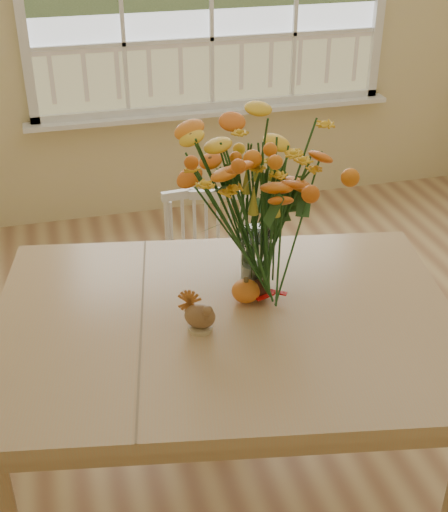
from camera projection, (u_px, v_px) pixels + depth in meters
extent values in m
cube|color=#9F714D|center=(338.00, 418.00, 2.99)|extent=(4.00, 4.50, 0.01)
cube|color=beige|center=(210.00, 4.00, 4.20)|extent=(4.00, 0.02, 2.70)
cube|color=white|center=(214.00, 112.00, 4.47)|extent=(2.42, 0.12, 0.03)
cube|color=tan|center=(226.00, 322.00, 2.24)|extent=(1.69, 1.35, 0.04)
cube|color=tan|center=(226.00, 340.00, 2.28)|extent=(1.55, 1.21, 0.10)
cylinder|color=tan|center=(53.00, 347.00, 2.79)|extent=(0.07, 0.07, 0.77)
cylinder|color=tan|center=(375.00, 332.00, 2.88)|extent=(0.07, 0.07, 0.77)
cube|color=white|center=(207.00, 297.00, 3.09)|extent=(0.46, 0.45, 0.05)
cube|color=white|center=(207.00, 239.00, 3.11)|extent=(0.39, 0.13, 0.44)
cylinder|color=white|center=(175.00, 354.00, 3.07)|extent=(0.03, 0.03, 0.38)
cylinder|color=white|center=(177.00, 317.00, 3.32)|extent=(0.03, 0.03, 0.38)
cylinder|color=white|center=(241.00, 352.00, 3.08)|extent=(0.03, 0.03, 0.38)
cylinder|color=white|center=(238.00, 316.00, 3.32)|extent=(0.03, 0.03, 0.38)
cylinder|color=white|center=(255.00, 258.00, 2.34)|extent=(0.10, 0.10, 0.22)
ellipsoid|color=#CF6318|center=(246.00, 292.00, 2.29)|extent=(0.10, 0.10, 0.08)
cylinder|color=#CCB78C|center=(200.00, 328.00, 2.17)|extent=(0.08, 0.08, 0.01)
ellipsoid|color=brown|center=(200.00, 316.00, 2.15)|extent=(0.12, 0.11, 0.08)
ellipsoid|color=#38160F|center=(259.00, 290.00, 2.32)|extent=(0.07, 0.07, 0.06)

